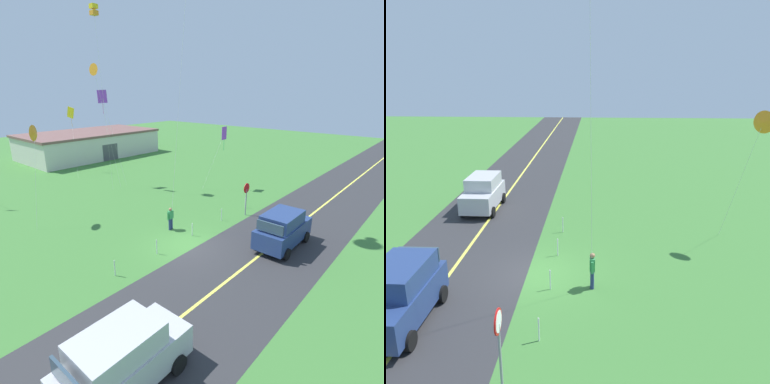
{
  "view_description": "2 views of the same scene",
  "coord_description": "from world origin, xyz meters",
  "views": [
    {
      "loc": [
        -12.96,
        -11.41,
        9.15
      ],
      "look_at": [
        1.95,
        1.28,
        2.76
      ],
      "focal_mm": 29.07,
      "sensor_mm": 36.0,
      "label": 1
    },
    {
      "loc": [
        16.15,
        2.6,
        8.91
      ],
      "look_at": [
        0.04,
        1.8,
        3.92
      ],
      "focal_mm": 37.62,
      "sensor_mm": 36.0,
      "label": 2
    }
  ],
  "objects": [
    {
      "name": "ground_plane",
      "position": [
        0.0,
        0.0,
        -0.05
      ],
      "size": [
        120.0,
        120.0,
        0.1
      ],
      "primitive_type": "cube",
      "color": "#3D7533"
    },
    {
      "name": "person_adult_near",
      "position": [
        1.06,
        2.45,
        0.86
      ],
      "size": [
        0.58,
        0.22,
        1.6
      ],
      "rotation": [
        0.0,
        0.0,
        1.97
      ],
      "color": "navy",
      "rests_on": "ground"
    },
    {
      "name": "fence_post_3",
      "position": [
        4.63,
        0.7,
        0.45
      ],
      "size": [
        0.05,
        0.05,
        0.9
      ],
      "primitive_type": "cylinder",
      "color": "silver",
      "rests_on": "ground"
    },
    {
      "name": "road_centre_stripe",
      "position": [
        0.0,
        -4.0,
        0.01
      ],
      "size": [
        120.0,
        0.16,
        0.0
      ],
      "primitive_type": "cube",
      "color": "#E5E04C",
      "rests_on": "asphalt_road"
    },
    {
      "name": "asphalt_road",
      "position": [
        0.0,
        -4.0,
        0.0
      ],
      "size": [
        120.0,
        7.0,
        0.0
      ],
      "primitive_type": "cube",
      "color": "#2D2D30",
      "rests_on": "ground"
    },
    {
      "name": "car_suv_foreground",
      "position": [
        3.78,
        -4.42,
        1.15
      ],
      "size": [
        4.4,
        2.12,
        2.24
      ],
      "color": "navy",
      "rests_on": "ground"
    },
    {
      "name": "car_parked_west_near",
      "position": [
        -8.54,
        -4.81,
        1.15
      ],
      "size": [
        4.4,
        2.12,
        2.24
      ],
      "color": "#B7B7BC",
      "rests_on": "ground"
    },
    {
      "name": "kite_purple_back",
      "position": [
        -3.7,
        10.54,
        6.4
      ],
      "size": [
        1.78,
        1.54,
        6.97
      ],
      "color": "silver",
      "rests_on": "ground"
    },
    {
      "name": "fence_post_2",
      "position": [
        1.29,
        0.7,
        0.45
      ],
      "size": [
        0.05,
        0.05,
        0.9
      ],
      "primitive_type": "cylinder",
      "color": "silver",
      "rests_on": "ground"
    },
    {
      "name": "fence_post_0",
      "position": [
        -4.88,
        0.7,
        0.45
      ],
      "size": [
        0.05,
        0.05,
        0.9
      ],
      "primitive_type": "cylinder",
      "color": "silver",
      "rests_on": "ground"
    },
    {
      "name": "stop_sign",
      "position": [
        6.68,
        -0.1,
        1.8
      ],
      "size": [
        0.76,
        0.08,
        2.56
      ],
      "color": "gray",
      "rests_on": "ground"
    },
    {
      "name": "fence_post_1",
      "position": [
        -1.91,
        0.7,
        0.45
      ],
      "size": [
        0.05,
        0.05,
        0.9
      ],
      "primitive_type": "cylinder",
      "color": "silver",
      "rests_on": "ground"
    }
  ]
}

